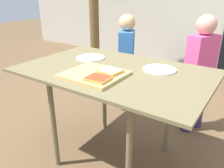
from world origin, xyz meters
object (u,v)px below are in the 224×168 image
pizza_slice_near_right (98,78)px  plate_white_right (160,69)px  cutting_board (94,75)px  child_right (200,69)px  dining_table (114,79)px  child_left (126,57)px  pizza_slice_far_right (110,71)px  plate_white_left (91,58)px

pizza_slice_near_right → plate_white_right: bearing=63.8°
cutting_board → plate_white_right: cutting_board is taller
cutting_board → child_right: (0.41, 0.91, -0.14)m
dining_table → child_left: 0.86m
pizza_slice_far_right → child_left: size_ratio=0.14×
dining_table → pizza_slice_far_right: pizza_slice_far_right is taller
plate_white_left → child_right: bearing=42.9°
dining_table → cutting_board: (-0.03, -0.17, 0.07)m
cutting_board → pizza_slice_near_right: 0.12m
pizza_slice_far_right → plate_white_left: pizza_slice_far_right is taller
cutting_board → plate_white_right: size_ratio=1.64×
plate_white_right → child_left: bearing=134.7°
child_left → child_right: bearing=-2.4°
dining_table → plate_white_left: (-0.29, 0.12, 0.07)m
dining_table → cutting_board: bearing=-100.3°
pizza_slice_far_right → plate_white_left: bearing=146.2°
child_left → pizza_slice_far_right: bearing=-65.3°
plate_white_left → child_right: (0.67, 0.62, -0.14)m
plate_white_right → plate_white_left: (-0.55, -0.03, 0.00)m
dining_table → cutting_board: cutting_board is taller
dining_table → pizza_slice_far_right: (0.05, -0.11, 0.09)m
pizza_slice_far_right → plate_white_left: 0.41m
pizza_slice_far_right → child_left: (-0.40, 0.88, -0.18)m
pizza_slice_near_right → plate_white_right: 0.45m
pizza_slice_far_right → child_right: (0.33, 0.85, -0.16)m
plate_white_left → cutting_board: bearing=-47.8°
dining_table → child_right: bearing=63.0°
child_left → dining_table: bearing=-65.1°
cutting_board → pizza_slice_near_right: (0.09, -0.08, 0.02)m
plate_white_right → pizza_slice_near_right: bearing=-116.2°
dining_table → plate_white_left: bearing=157.8°
plate_white_right → child_right: 0.62m
cutting_board → pizza_slice_far_right: pizza_slice_far_right is taller
pizza_slice_far_right → plate_white_right: bearing=51.1°
plate_white_left → plate_white_right: bearing=3.6°
dining_table → plate_white_right: size_ratio=5.81×
child_left → child_right: size_ratio=0.96×
pizza_slice_near_right → plate_white_left: pizza_slice_near_right is taller
pizza_slice_near_right → pizza_slice_far_right: bearing=95.0°
plate_white_right → plate_white_left: bearing=-176.4°
cutting_board → plate_white_left: size_ratio=1.64×
plate_white_right → plate_white_left: 0.55m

